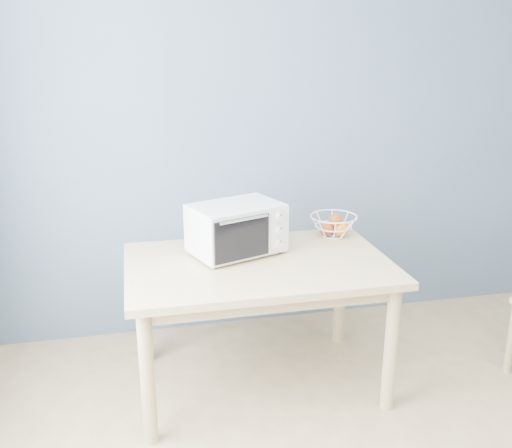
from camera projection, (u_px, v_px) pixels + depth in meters
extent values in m
cube|color=slate|center=(294.00, 134.00, 3.69)|extent=(4.00, 0.01, 2.60)
cube|color=#D8C081|center=(258.00, 265.00, 3.04)|extent=(1.40, 0.90, 0.04)
cylinder|color=#D8C081|center=(147.00, 378.00, 2.69)|extent=(0.07, 0.07, 0.71)
cylinder|color=#D8C081|center=(391.00, 349.00, 2.94)|extent=(0.07, 0.07, 0.71)
cylinder|color=#D8C081|center=(142.00, 310.00, 3.37)|extent=(0.07, 0.07, 0.71)
cylinder|color=#D8C081|center=(340.00, 291.00, 3.63)|extent=(0.07, 0.07, 0.71)
cube|color=silver|center=(236.00, 228.00, 3.11)|extent=(0.56, 0.47, 0.27)
cube|color=black|center=(226.00, 230.00, 3.08)|extent=(0.39, 0.37, 0.21)
cube|color=black|center=(242.00, 239.00, 2.94)|extent=(0.31, 0.12, 0.22)
cylinder|color=silver|center=(244.00, 219.00, 2.89)|extent=(0.28, 0.11, 0.01)
cube|color=silver|center=(278.00, 230.00, 3.07)|extent=(0.13, 0.05, 0.25)
cylinder|color=black|center=(215.00, 267.00, 2.95)|extent=(0.03, 0.03, 0.02)
cylinder|color=black|center=(279.00, 252.00, 3.16)|extent=(0.03, 0.03, 0.02)
cylinder|color=black|center=(193.00, 253.00, 3.14)|extent=(0.03, 0.03, 0.02)
cylinder|color=black|center=(255.00, 239.00, 3.35)|extent=(0.03, 0.03, 0.02)
cylinder|color=silver|center=(280.00, 217.00, 3.04)|extent=(0.05, 0.03, 0.05)
cylinder|color=silver|center=(280.00, 231.00, 3.06)|extent=(0.05, 0.03, 0.05)
cylinder|color=silver|center=(280.00, 244.00, 3.08)|extent=(0.05, 0.03, 0.05)
torus|color=white|center=(334.00, 216.00, 3.39)|extent=(0.35, 0.35, 0.01)
torus|color=white|center=(333.00, 226.00, 3.41)|extent=(0.27, 0.27, 0.01)
torus|color=white|center=(333.00, 236.00, 3.42)|extent=(0.16, 0.16, 0.01)
sphere|color=#B03317|center=(326.00, 228.00, 3.41)|extent=(0.09, 0.09, 0.09)
sphere|color=orange|center=(341.00, 230.00, 3.40)|extent=(0.09, 0.09, 0.09)
sphere|color=#CE7650|center=(331.00, 226.00, 3.46)|extent=(0.08, 0.08, 0.08)
sphere|color=#B03317|center=(336.00, 220.00, 3.39)|extent=(0.08, 0.08, 0.08)
cylinder|color=#D8C081|center=(511.00, 339.00, 3.31)|extent=(0.04, 0.04, 0.44)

